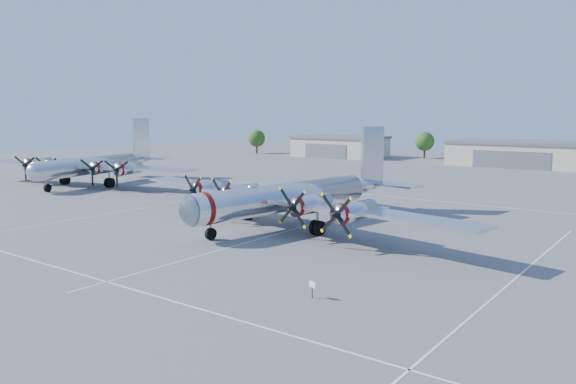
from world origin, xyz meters
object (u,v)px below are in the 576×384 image
Objects in this scene: hangar_center at (520,154)px; hangar_west at (340,146)px; bomber_west at (95,185)px; tree_far_west at (257,138)px; main_bomber_b29 at (293,224)px; info_placard at (312,286)px; tree_west at (425,141)px.

hangar_west is at bearing 180.00° from hangar_center.
hangar_west is 0.57× the size of bomber_west.
tree_far_west is 0.17× the size of bomber_west.
hangar_center reaches higher than bomber_west.
main_bomber_b29 is (43.46, -80.39, -2.71)m from hangar_west.
hangar_center reaches higher than main_bomber_b29.
bomber_west is at bearing -90.73° from hangar_west.
hangar_center is 26.52× the size of info_placard.
hangar_center is 70.13m from tree_far_west.
hangar_west reaches higher than info_placard.
main_bomber_b29 is at bearing -20.62° from bomber_west.
main_bomber_b29 is 44.96m from bomber_west.
hangar_center is 99.31m from info_placard.
tree_far_west is 6.16× the size of info_placard.
hangar_center is at bearing 3.24° from tree_far_west.
tree_far_west and tree_west have the same top height.
tree_far_west is (-25.00, -3.96, 1.51)m from hangar_west.
tree_west is 91.59m from main_bomber_b29.
hangar_center reaches higher than info_placard.
tree_far_west is at bearing -176.76° from hangar_center.
tree_west is (45.00, 12.00, 0.00)m from tree_far_west.
main_bomber_b29 is 23.20m from info_placard.
tree_west is at bearing 124.14° from info_placard.
hangar_center is at bearing -17.82° from tree_west.
hangar_west is at bearing 9.01° from tree_far_west.
tree_far_west is at bearing 145.80° from info_placard.
tree_far_west reaches higher than info_placard.
main_bomber_b29 is 40.95× the size of info_placard.
bomber_west is 36.53× the size of info_placard.
bomber_west is at bearing -104.44° from tree_west.
tree_west reaches higher than info_placard.
tree_west reaches higher than bomber_west.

